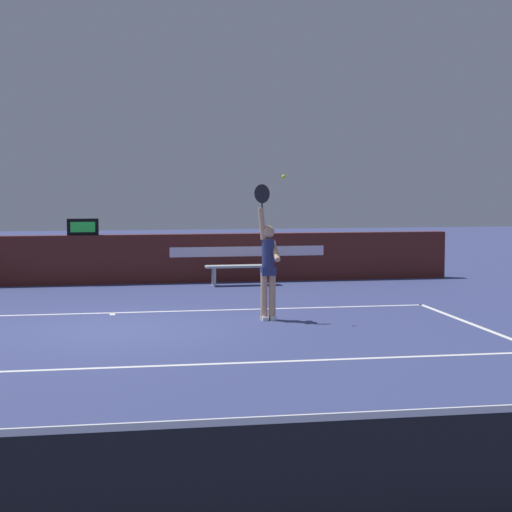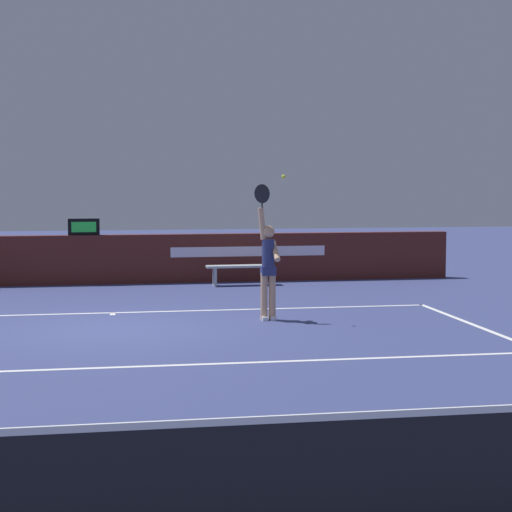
{
  "view_description": "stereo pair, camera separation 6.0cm",
  "coord_description": "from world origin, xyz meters",
  "views": [
    {
      "loc": [
        -0.26,
        -15.11,
        2.51
      ],
      "look_at": [
        2.52,
        0.44,
        1.16
      ],
      "focal_mm": 62.67,
      "sensor_mm": 36.0,
      "label": 1
    },
    {
      "loc": [
        -0.21,
        -15.12,
        2.51
      ],
      "look_at": [
        2.52,
        0.44,
        1.16
      ],
      "focal_mm": 62.67,
      "sensor_mm": 36.0,
      "label": 2
    }
  ],
  "objects": [
    {
      "name": "back_wall",
      "position": [
        0.0,
        6.67,
        0.59
      ],
      "size": [
        17.08,
        0.29,
        1.19
      ],
      "color": "#4E1F1A",
      "rests_on": "ground"
    },
    {
      "name": "ground_plane",
      "position": [
        0.0,
        0.0,
        0.0
      ],
      "size": [
        60.0,
        60.0,
        0.0
      ],
      "primitive_type": "plane",
      "color": "navy"
    },
    {
      "name": "tennis_player",
      "position": [
        2.75,
        0.51,
        1.02
      ],
      "size": [
        0.44,
        0.48,
        2.45
      ],
      "color": "tan",
      "rests_on": "ground"
    },
    {
      "name": "court_lines",
      "position": [
        0.0,
        -0.63,
        0.0
      ],
      "size": [
        12.44,
        5.11,
        0.0
      ],
      "color": "white",
      "rests_on": "ground"
    },
    {
      "name": "tennis_ball",
      "position": [
        2.98,
        0.31,
        2.57
      ],
      "size": [
        0.07,
        0.07,
        0.07
      ],
      "color": "yellow"
    },
    {
      "name": "tennis_net",
      "position": [
        0.0,
        -9.43,
        0.49
      ],
      "size": [
        13.22,
        0.08,
        1.07
      ],
      "color": "black",
      "rests_on": "ground"
    },
    {
      "name": "courtside_bench_near",
      "position": [
        3.07,
        5.83,
        0.37
      ],
      "size": [
        1.62,
        0.39,
        0.48
      ],
      "color": "#AEB5B5",
      "rests_on": "ground"
    },
    {
      "name": "speed_display",
      "position": [
        -0.59,
        6.67,
        1.39
      ],
      "size": [
        0.75,
        0.13,
        0.4
      ],
      "color": "black",
      "rests_on": "back_wall"
    }
  ]
}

